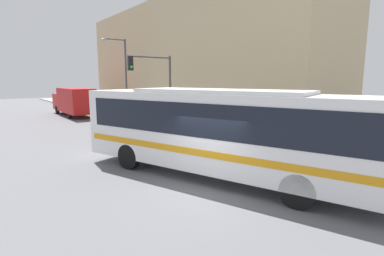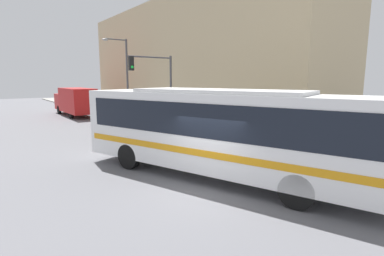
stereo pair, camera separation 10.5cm
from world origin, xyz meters
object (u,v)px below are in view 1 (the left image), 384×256
(traffic_light_pole, at_px, (156,80))
(parking_meter, at_px, (168,117))
(pedestrian_near_corner, at_px, (155,115))
(pedestrian_mid_block, at_px, (246,128))
(delivery_truck, at_px, (73,101))
(street_lamp, at_px, (123,73))
(city_bus, at_px, (218,128))
(fire_hydrant, at_px, (239,141))

(traffic_light_pole, bearing_deg, parking_meter, 4.64)
(pedestrian_near_corner, xyz_separation_m, pedestrian_mid_block, (0.79, -9.07, 0.08))
(delivery_truck, relative_size, street_lamp, 1.17)
(traffic_light_pole, relative_size, pedestrian_mid_block, 3.04)
(city_bus, relative_size, street_lamp, 1.71)
(delivery_truck, height_order, traffic_light_pole, traffic_light_pole)
(fire_hydrant, bearing_deg, pedestrian_near_corner, 87.49)
(parking_meter, bearing_deg, pedestrian_near_corner, 80.76)
(delivery_truck, distance_m, pedestrian_near_corner, 11.92)
(traffic_light_pole, distance_m, pedestrian_near_corner, 4.13)
(city_bus, xyz_separation_m, traffic_light_pole, (2.97, 9.72, 1.77))
(parking_meter, bearing_deg, fire_hydrant, -90.00)
(delivery_truck, relative_size, pedestrian_near_corner, 5.33)
(delivery_truck, bearing_deg, pedestrian_mid_block, -79.27)
(city_bus, distance_m, street_lamp, 17.83)
(city_bus, height_order, delivery_truck, city_bus)
(delivery_truck, height_order, street_lamp, street_lamp)
(city_bus, height_order, parking_meter, city_bus)
(pedestrian_mid_block, bearing_deg, city_bus, -147.03)
(fire_hydrant, xyz_separation_m, pedestrian_mid_block, (1.22, 0.65, 0.54))
(fire_hydrant, xyz_separation_m, street_lamp, (-0.03, 14.53, 3.88))
(traffic_light_pole, relative_size, pedestrian_near_corner, 3.33)
(delivery_truck, relative_size, parking_meter, 6.23)
(fire_hydrant, height_order, street_lamp, street_lamp)
(fire_hydrant, distance_m, pedestrian_near_corner, 9.74)
(pedestrian_near_corner, bearing_deg, fire_hydrant, -92.51)
(traffic_light_pole, distance_m, street_lamp, 7.59)
(pedestrian_near_corner, height_order, pedestrian_mid_block, pedestrian_mid_block)
(delivery_truck, height_order, pedestrian_mid_block, delivery_truck)
(city_bus, height_order, pedestrian_mid_block, city_bus)
(delivery_truck, bearing_deg, fire_hydrant, -82.80)
(city_bus, height_order, pedestrian_near_corner, city_bus)
(city_bus, xyz_separation_m, parking_meter, (3.95, 9.80, -0.92))
(parking_meter, height_order, street_lamp, street_lamp)
(fire_hydrant, distance_m, pedestrian_mid_block, 1.48)
(delivery_truck, xyz_separation_m, pedestrian_mid_block, (3.90, -20.56, -0.54))
(city_bus, xyz_separation_m, pedestrian_near_corner, (4.37, 12.42, -1.03))
(city_bus, bearing_deg, pedestrian_near_corner, 51.75)
(fire_hydrant, relative_size, street_lamp, 0.10)
(pedestrian_near_corner, distance_m, pedestrian_mid_block, 9.10)
(delivery_truck, bearing_deg, city_bus, -93.04)
(delivery_truck, xyz_separation_m, parking_meter, (2.68, -14.11, -0.51))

